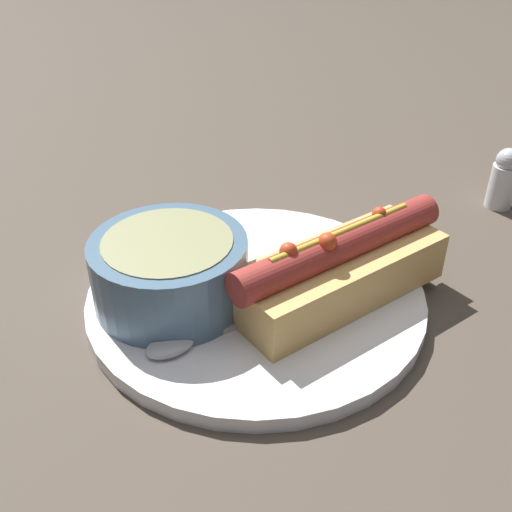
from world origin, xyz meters
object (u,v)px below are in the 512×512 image
Objects in this scene: spoon at (200,336)px; salt_shaker at (504,179)px; hot_dog at (339,268)px; soup_bowl at (170,268)px.

salt_shaker reaches higher than spoon.
salt_shaker is at bearing -172.01° from spoon.
hot_dog is 1.55× the size of soup_bowl.
soup_bowl reaches higher than spoon.
soup_bowl is 1.87× the size of salt_shaker.
soup_bowl is 0.36m from salt_shaker.
salt_shaker is (0.28, -0.23, -0.01)m from soup_bowl.
spoon is 0.37m from salt_shaker.
spoon is at bearing 171.02° from hot_dog.
salt_shaker is (0.32, -0.18, 0.02)m from spoon.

